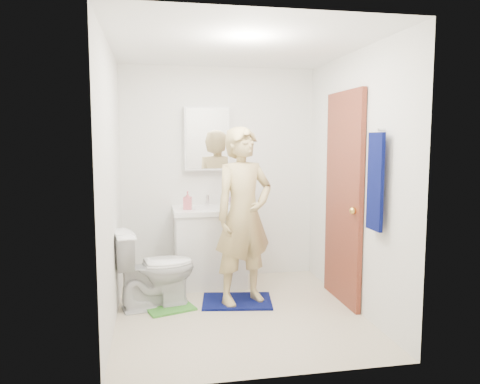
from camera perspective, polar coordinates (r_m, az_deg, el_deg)
name	(u,v)px	position (r m, az deg, el deg)	size (l,w,h in m)	color
floor	(238,314)	(4.46, -0.19, -14.63)	(2.20, 2.40, 0.02)	beige
ceiling	(238,44)	(4.24, -0.20, 17.56)	(2.20, 2.40, 0.02)	white
wall_back	(219,174)	(5.37, -2.55, 2.24)	(2.20, 0.02, 2.40)	silver
wall_front	(273,201)	(3.00, 4.01, -1.11)	(2.20, 0.02, 2.40)	silver
wall_left	(110,186)	(4.12, -15.54, 0.73)	(0.02, 2.40, 2.40)	silver
wall_right	(355,181)	(4.51, 13.81, 1.26)	(0.02, 2.40, 2.40)	silver
vanity_cabinet	(210,248)	(5.18, -3.69, -6.88)	(0.75, 0.55, 0.80)	white
countertop	(210,210)	(5.10, -3.72, -2.23)	(0.79, 0.59, 0.05)	white
sink_basin	(210,209)	(5.10, -3.73, -2.06)	(0.40, 0.40, 0.03)	white
faucet	(208,200)	(5.26, -3.97, -1.02)	(0.03, 0.03, 0.12)	silver
medicine_cabinet	(207,139)	(5.26, -4.09, 6.51)	(0.50, 0.12, 0.70)	white
mirror_panel	(207,139)	(5.20, -4.01, 6.51)	(0.46, 0.01, 0.66)	white
door	(343,198)	(4.65, 12.48, -0.73)	(0.05, 0.80, 2.05)	brown
door_knob	(353,211)	(4.35, 13.62, -2.24)	(0.07, 0.07, 0.07)	gold
towel	(375,182)	(3.96, 16.18, 1.22)	(0.03, 0.24, 0.80)	#080F4E
towel_hook	(382,130)	(3.97, 16.89, 7.28)	(0.02, 0.02, 0.06)	silver
toilet	(155,268)	(4.56, -10.34, -9.11)	(0.42, 0.74, 0.76)	white
bath_mat	(237,301)	(4.71, -0.37, -13.16)	(0.67, 0.48, 0.02)	#080F4E
green_rug	(169,307)	(4.61, -8.64, -13.72)	(0.43, 0.36, 0.02)	#419431
soap_dispenser	(188,200)	(5.01, -6.40, -1.01)	(0.09, 0.09, 0.19)	#D1616C
toothbrush_cup	(235,201)	(5.24, -0.61, -1.15)	(0.13, 0.13, 0.10)	#783F8C
man	(244,216)	(4.47, 0.44, -2.91)	(0.62, 0.40, 1.69)	tan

